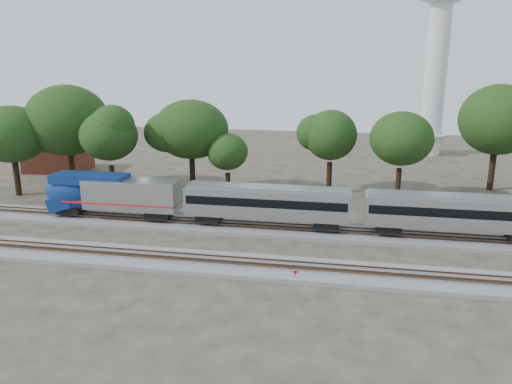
# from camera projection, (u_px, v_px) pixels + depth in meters

# --- Properties ---
(ground) EXTENTS (160.00, 160.00, 0.00)m
(ground) POSITION_uv_depth(u_px,v_px,m) (235.00, 250.00, 47.87)
(ground) COLOR #383328
(ground) RESTS_ON ground
(track_far) EXTENTS (160.00, 5.00, 0.73)m
(track_far) POSITION_uv_depth(u_px,v_px,m) (247.00, 227.00, 53.51)
(track_far) COLOR slate
(track_far) RESTS_ON ground
(track_near) EXTENTS (160.00, 5.00, 0.73)m
(track_near) POSITION_uv_depth(u_px,v_px,m) (224.00, 264.00, 44.03)
(track_near) COLOR slate
(track_near) RESTS_ON ground
(switch_stand_red) EXTENTS (0.29, 0.12, 0.93)m
(switch_stand_red) POSITION_uv_depth(u_px,v_px,m) (295.00, 274.00, 41.10)
(switch_stand_red) COLOR #512D19
(switch_stand_red) RESTS_ON ground
(switch_stand_white) EXTENTS (0.28, 0.09, 0.89)m
(switch_stand_white) POSITION_uv_depth(u_px,v_px,m) (354.00, 280.00, 40.11)
(switch_stand_white) COLOR #512D19
(switch_stand_white) RESTS_ON ground
(switch_lever) EXTENTS (0.58, 0.46, 0.30)m
(switch_lever) POSITION_uv_depth(u_px,v_px,m) (304.00, 279.00, 41.20)
(switch_lever) COLOR #512D19
(switch_lever) RESTS_ON ground
(brick_building) EXTENTS (10.11, 7.55, 4.59)m
(brick_building) POSITION_uv_depth(u_px,v_px,m) (58.00, 156.00, 80.67)
(brick_building) COLOR brown
(brick_building) RESTS_ON ground
(tree_0) EXTENTS (8.33, 8.33, 11.74)m
(tree_0) POSITION_uv_depth(u_px,v_px,m) (11.00, 134.00, 64.69)
(tree_0) COLOR black
(tree_0) RESTS_ON ground
(tree_1) EXTENTS (9.84, 9.84, 13.87)m
(tree_1) POSITION_uv_depth(u_px,v_px,m) (67.00, 120.00, 66.84)
(tree_1) COLOR black
(tree_1) RESTS_ON ground
(tree_2) EXTENTS (8.48, 8.48, 11.96)m
(tree_2) POSITION_uv_depth(u_px,v_px,m) (109.00, 136.00, 62.46)
(tree_2) COLOR black
(tree_2) RESTS_ON ground
(tree_3) EXTENTS (8.82, 8.82, 12.44)m
(tree_3) POSITION_uv_depth(u_px,v_px,m) (191.00, 130.00, 65.51)
(tree_3) COLOR black
(tree_3) RESTS_ON ground
(tree_4) EXTENTS (6.19, 6.19, 8.73)m
(tree_4) POSITION_uv_depth(u_px,v_px,m) (227.00, 152.00, 64.14)
(tree_4) COLOR black
(tree_4) RESTS_ON ground
(tree_5) EXTENTS (8.08, 8.08, 11.40)m
(tree_5) POSITION_uv_depth(u_px,v_px,m) (331.00, 135.00, 65.56)
(tree_5) COLOR black
(tree_5) RESTS_ON ground
(tree_6) EXTENTS (8.30, 8.30, 11.71)m
(tree_6) POSITION_uv_depth(u_px,v_px,m) (402.00, 139.00, 61.43)
(tree_6) COLOR black
(tree_6) RESTS_ON ground
(tree_7) EXTENTS (9.90, 9.90, 13.95)m
(tree_7) POSITION_uv_depth(u_px,v_px,m) (498.00, 120.00, 66.89)
(tree_7) COLOR black
(tree_7) RESTS_ON ground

